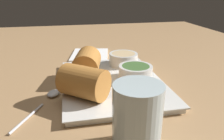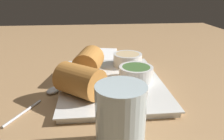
{
  "view_description": "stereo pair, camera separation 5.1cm",
  "coord_description": "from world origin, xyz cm",
  "px_view_note": "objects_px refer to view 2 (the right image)",
  "views": [
    {
      "loc": [
        47.71,
        -8.73,
        24.48
      ],
      "look_at": [
        0.81,
        0.97,
        6.06
      ],
      "focal_mm": 35.0,
      "sensor_mm": 36.0,
      "label": 1
    },
    {
      "loc": [
        48.47,
        -3.7,
        24.48
      ],
      "look_at": [
        0.81,
        0.97,
        6.06
      ],
      "focal_mm": 35.0,
      "sensor_mm": 36.0,
      "label": 2
    }
  ],
  "objects_px": {
    "napkin": "(98,54)",
    "spoon": "(47,95)",
    "dipping_bowl_near": "(136,73)",
    "dipping_bowl_far": "(128,59)",
    "serving_plate": "(112,83)",
    "drinking_glass": "(124,119)"
  },
  "relations": [
    {
      "from": "dipping_bowl_near",
      "to": "drinking_glass",
      "type": "bearing_deg",
      "value": -15.85
    },
    {
      "from": "drinking_glass",
      "to": "napkin",
      "type": "bearing_deg",
      "value": -177.51
    },
    {
      "from": "serving_plate",
      "to": "spoon",
      "type": "height_order",
      "value": "serving_plate"
    },
    {
      "from": "dipping_bowl_near",
      "to": "napkin",
      "type": "relative_size",
      "value": 0.49
    },
    {
      "from": "dipping_bowl_far",
      "to": "drinking_glass",
      "type": "xyz_separation_m",
      "value": [
        0.32,
        -0.06,
        0.02
      ]
    },
    {
      "from": "dipping_bowl_near",
      "to": "napkin",
      "type": "xyz_separation_m",
      "value": [
        -0.26,
        -0.08,
        -0.03
      ]
    },
    {
      "from": "dipping_bowl_near",
      "to": "spoon",
      "type": "relative_size",
      "value": 0.54
    },
    {
      "from": "dipping_bowl_near",
      "to": "napkin",
      "type": "height_order",
      "value": "dipping_bowl_near"
    },
    {
      "from": "napkin",
      "to": "spoon",
      "type": "bearing_deg",
      "value": -21.95
    },
    {
      "from": "dipping_bowl_far",
      "to": "napkin",
      "type": "xyz_separation_m",
      "value": [
        -0.15,
        -0.08,
        -0.03
      ]
    },
    {
      "from": "serving_plate",
      "to": "napkin",
      "type": "relative_size",
      "value": 1.88
    },
    {
      "from": "napkin",
      "to": "drinking_glass",
      "type": "distance_m",
      "value": 0.48
    },
    {
      "from": "dipping_bowl_far",
      "to": "spoon",
      "type": "bearing_deg",
      "value": -54.05
    },
    {
      "from": "serving_plate",
      "to": "dipping_bowl_near",
      "type": "bearing_deg",
      "value": 86.39
    },
    {
      "from": "drinking_glass",
      "to": "dipping_bowl_near",
      "type": "bearing_deg",
      "value": 164.15
    },
    {
      "from": "dipping_bowl_near",
      "to": "dipping_bowl_far",
      "type": "relative_size",
      "value": 1.0
    },
    {
      "from": "dipping_bowl_far",
      "to": "napkin",
      "type": "relative_size",
      "value": 0.49
    },
    {
      "from": "serving_plate",
      "to": "drinking_glass",
      "type": "bearing_deg",
      "value": -1.24
    },
    {
      "from": "serving_plate",
      "to": "spoon",
      "type": "relative_size",
      "value": 2.09
    },
    {
      "from": "napkin",
      "to": "serving_plate",
      "type": "bearing_deg",
      "value": 5.71
    },
    {
      "from": "serving_plate",
      "to": "napkin",
      "type": "xyz_separation_m",
      "value": [
        -0.25,
        -0.03,
        -0.0
      ]
    },
    {
      "from": "serving_plate",
      "to": "dipping_bowl_near",
      "type": "relative_size",
      "value": 3.85
    }
  ]
}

